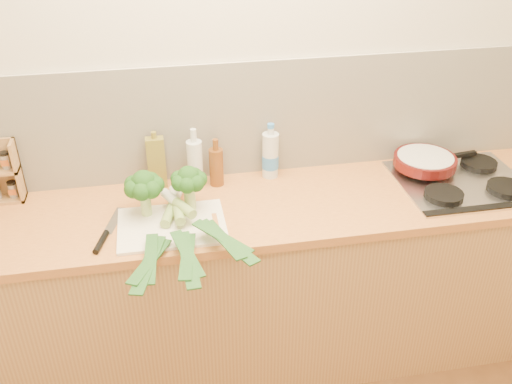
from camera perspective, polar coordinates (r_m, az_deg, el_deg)
room_shell at (r=2.59m, az=-2.42°, el=7.14°), size 3.50×3.50×3.50m
counter at (r=2.73m, az=-1.18°, el=-9.28°), size 3.20×0.62×0.90m
gas_hob at (r=2.78m, az=19.92°, el=1.05°), size 0.58×0.50×0.04m
chopping_board at (r=2.35m, az=-8.41°, el=-3.36°), size 0.43×0.32×0.01m
broccoli_left at (r=2.35m, az=-11.16°, el=0.61°), size 0.16×0.17×0.20m
broccoli_right at (r=2.36m, az=-6.75°, el=1.14°), size 0.15×0.15×0.20m
leek_front at (r=2.32m, az=-9.00°, el=-2.93°), size 0.25×0.71×0.04m
leek_mid at (r=2.28m, az=-7.56°, el=-2.98°), size 0.11×0.68×0.04m
leek_back at (r=2.27m, az=-6.01°, el=-2.53°), size 0.33×0.57×0.04m
chefs_knife at (r=2.33m, az=-14.91°, el=-4.33°), size 0.12×0.33×0.02m
skillet at (r=2.80m, az=16.59°, el=3.03°), size 0.43×0.29×0.05m
oil_tin at (r=2.59m, az=-9.92°, el=2.97°), size 0.08×0.05×0.27m
glass_bottle at (r=2.57m, az=-6.11°, el=2.91°), size 0.07×0.07×0.28m
amber_bottle at (r=2.58m, az=-3.99°, el=2.60°), size 0.06×0.06×0.23m
water_bottle at (r=2.64m, az=1.45°, el=3.59°), size 0.08×0.08×0.25m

